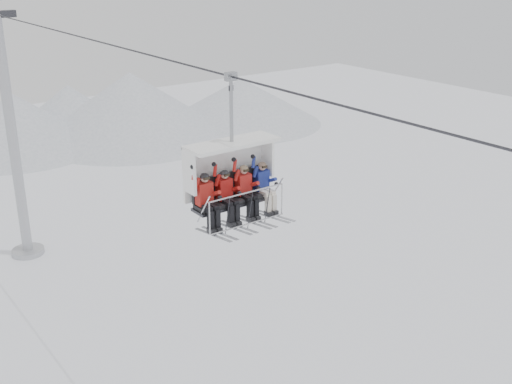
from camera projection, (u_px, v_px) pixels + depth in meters
lift_tower_right at (15, 158)px, 34.73m from camera, size 2.00×1.80×13.48m
haul_cable at (256, 83)px, 15.52m from camera, size 0.06×50.00×0.06m
chairlift_carrier at (229, 171)px, 17.35m from camera, size 2.58×1.17×3.98m
skier_far_left at (207, 199)px, 16.77m from camera, size 0.42×1.69×1.65m
skier_center_left at (227, 195)px, 17.12m from camera, size 0.40×1.69×1.58m
skier_center_right at (246, 190)px, 17.47m from camera, size 0.40×1.69×1.60m
skier_far_right at (264, 185)px, 17.82m from camera, size 0.39×1.69×1.56m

